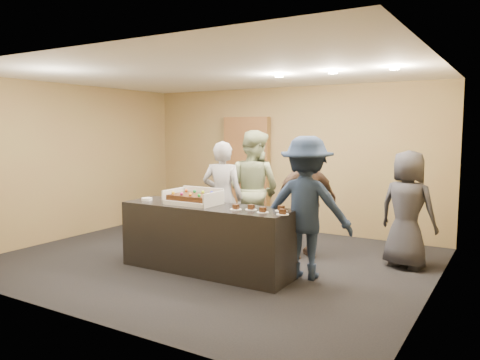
{
  "coord_description": "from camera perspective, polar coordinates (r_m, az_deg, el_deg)",
  "views": [
    {
      "loc": [
        3.82,
        -5.57,
        1.92
      ],
      "look_at": [
        0.45,
        0.0,
        1.21
      ],
      "focal_mm": 35.0,
      "sensor_mm": 36.0,
      "label": 1
    }
  ],
  "objects": [
    {
      "name": "room",
      "position": [
        6.78,
        -3.29,
        1.42
      ],
      "size": [
        6.04,
        6.0,
        2.7
      ],
      "color": "black",
      "rests_on": "ground"
    },
    {
      "name": "serving_counter",
      "position": [
        6.37,
        -4.1,
        -7.1
      ],
      "size": [
        2.41,
        0.73,
        0.9
      ],
      "primitive_type": "cube",
      "rotation": [
        0.0,
        0.0,
        0.01
      ],
      "color": "black",
      "rests_on": "floor"
    },
    {
      "name": "storage_cabinet",
      "position": [
        9.28,
        0.82,
        1.03
      ],
      "size": [
        0.98,
        0.15,
        2.15
      ],
      "primitive_type": "cube",
      "color": "brown",
      "rests_on": "floor"
    },
    {
      "name": "cake_box",
      "position": [
        6.43,
        -5.6,
        -2.49
      ],
      "size": [
        0.7,
        0.49,
        0.21
      ],
      "color": "white",
      "rests_on": "serving_counter"
    },
    {
      "name": "sheet_cake",
      "position": [
        6.4,
        -5.74,
        -2.07
      ],
      "size": [
        0.6,
        0.41,
        0.12
      ],
      "color": "black",
      "rests_on": "cake_box"
    },
    {
      "name": "plate_stack",
      "position": [
        6.82,
        -11.29,
        -2.3
      ],
      "size": [
        0.15,
        0.15,
        0.04
      ],
      "primitive_type": "cylinder",
      "color": "white",
      "rests_on": "serving_counter"
    },
    {
      "name": "slice_a",
      "position": [
        5.93,
        -0.5,
        -3.42
      ],
      "size": [
        0.15,
        0.15,
        0.07
      ],
      "color": "white",
      "rests_on": "serving_counter"
    },
    {
      "name": "slice_b",
      "position": [
        5.92,
        1.37,
        -3.44
      ],
      "size": [
        0.15,
        0.15,
        0.07
      ],
      "color": "white",
      "rests_on": "serving_counter"
    },
    {
      "name": "slice_c",
      "position": [
        5.73,
        2.79,
        -3.77
      ],
      "size": [
        0.15,
        0.15,
        0.07
      ],
      "color": "white",
      "rests_on": "serving_counter"
    },
    {
      "name": "slice_d",
      "position": [
        5.86,
        5.05,
        -3.57
      ],
      "size": [
        0.15,
        0.15,
        0.07
      ],
      "color": "white",
      "rests_on": "serving_counter"
    },
    {
      "name": "slice_e",
      "position": [
        5.62,
        5.22,
        -3.99
      ],
      "size": [
        0.15,
        0.15,
        0.07
      ],
      "color": "white",
      "rests_on": "serving_counter"
    },
    {
      "name": "person_server_grey",
      "position": [
        7.17,
        -2.13,
        -2.19
      ],
      "size": [
        0.73,
        0.58,
        1.74
      ],
      "primitive_type": "imported",
      "rotation": [
        0.0,
        0.0,
        3.44
      ],
      "color": "#9C9BA0",
      "rests_on": "floor"
    },
    {
      "name": "person_sage_man",
      "position": [
        7.46,
        1.65,
        -1.22
      ],
      "size": [
        1.0,
        0.82,
        1.9
      ],
      "primitive_type": "imported",
      "rotation": [
        0.0,
        0.0,
        3.03
      ],
      "color": "#92A075",
      "rests_on": "floor"
    },
    {
      "name": "person_navy_man",
      "position": [
        6.07,
        8.07,
        -3.33
      ],
      "size": [
        1.29,
        0.88,
        1.83
      ],
      "primitive_type": "imported",
      "rotation": [
        0.0,
        0.0,
        3.32
      ],
      "color": "#1A2842",
      "rests_on": "floor"
    },
    {
      "name": "person_brown_extra",
      "position": [
        7.04,
        8.02,
        -2.54
      ],
      "size": [
        0.97,
        1.03,
        1.7
      ],
      "primitive_type": "imported",
      "rotation": [
        0.0,
        0.0,
        4.0
      ],
      "color": "brown",
      "rests_on": "floor"
    },
    {
      "name": "person_dark_suit",
      "position": [
        6.85,
        19.73,
        -3.39
      ],
      "size": [
        0.9,
        0.69,
        1.63
      ],
      "primitive_type": "imported",
      "rotation": [
        0.0,
        0.0,
        2.91
      ],
      "color": "#2A2A30",
      "rests_on": "floor"
    },
    {
      "name": "ceiling_spotlights",
      "position": [
        6.51,
        11.26,
        12.75
      ],
      "size": [
        1.72,
        0.12,
        0.03
      ],
      "color": "#FFEAC6",
      "rests_on": "ceiling"
    }
  ]
}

